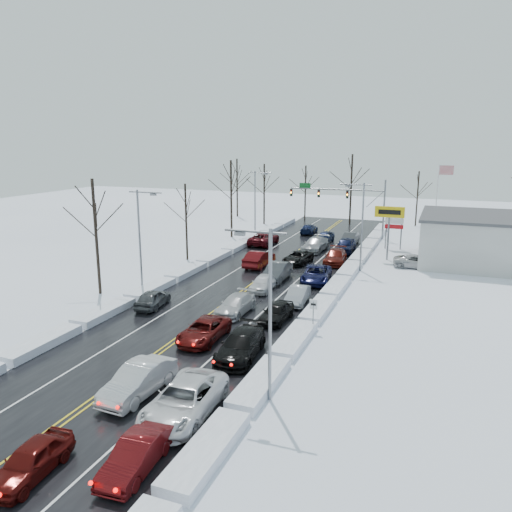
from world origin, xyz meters
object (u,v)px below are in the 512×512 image
at_px(tires_plus_sign, 389,216).
at_px(queued_car_0, 32,476).
at_px(flagpole, 438,196).
at_px(oncoming_car_0, 259,266).
at_px(traffic_signal_mast, 347,197).

height_order(tires_plus_sign, queued_car_0, tires_plus_sign).
xyz_separation_m(flagpole, oncoming_car_0, (-17.00, -22.04, -5.93)).
relative_size(traffic_signal_mast, oncoming_car_0, 2.56).
height_order(traffic_signal_mast, oncoming_car_0, traffic_signal_mast).
height_order(tires_plus_sign, oncoming_car_0, tires_plus_sign).
bearing_deg(queued_car_0, tires_plus_sign, 74.09).
height_order(traffic_signal_mast, queued_car_0, traffic_signal_mast).
relative_size(tires_plus_sign, queued_car_0, 1.49).
relative_size(traffic_signal_mast, queued_car_0, 3.31).
xyz_separation_m(traffic_signal_mast, queued_car_0, (-1.84, -55.09, -5.48)).
bearing_deg(oncoming_car_0, tires_plus_sign, -144.90).
bearing_deg(tires_plus_sign, oncoming_car_0, -146.91).
relative_size(tires_plus_sign, flagpole, 0.60).
bearing_deg(flagpole, traffic_signal_mast, -170.27).
bearing_deg(oncoming_car_0, queued_car_0, 97.61).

